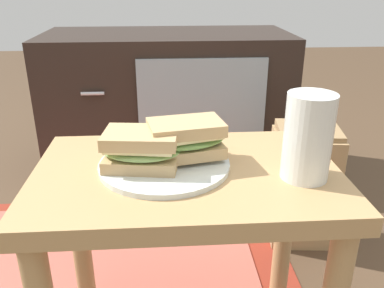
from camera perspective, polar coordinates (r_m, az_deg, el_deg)
side_table at (r=0.78m, az=-0.71°, el=-9.53°), size 0.56×0.36×0.46m
tv_cabinet at (r=1.68m, az=-3.33°, el=5.61°), size 0.96×0.46×0.58m
area_rug at (r=1.30m, az=-14.55°, el=-15.00°), size 1.21×0.65×0.01m
plate at (r=0.75m, az=-3.93°, el=-2.93°), size 0.24×0.24×0.01m
sandwich_front at (r=0.72m, az=-7.18°, el=-0.78°), size 0.15×0.11×0.07m
sandwich_back at (r=0.74m, az=-0.94°, el=0.78°), size 0.16×0.12×0.07m
beer_glass at (r=0.71m, az=16.06°, el=0.78°), size 0.08×0.08×0.15m
paper_bag at (r=1.30m, az=15.33°, el=-5.64°), size 0.20×0.17×0.38m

